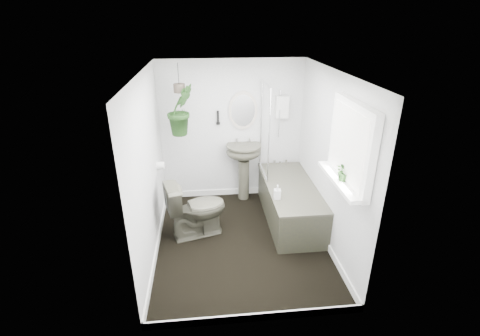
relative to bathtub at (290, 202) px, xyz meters
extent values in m
cube|color=black|center=(-0.80, -0.50, -0.30)|extent=(2.30, 2.80, 0.02)
cube|color=white|center=(-0.80, -0.50, 2.02)|extent=(2.30, 2.80, 0.02)
cube|color=silver|center=(-0.80, 0.91, 0.86)|extent=(2.30, 0.02, 2.30)
cube|color=silver|center=(-0.80, -1.91, 0.86)|extent=(2.30, 0.02, 2.30)
cube|color=silver|center=(-1.96, -0.50, 0.86)|extent=(0.02, 2.80, 2.30)
cube|color=silver|center=(0.36, -0.50, 0.86)|extent=(0.02, 2.80, 2.30)
cube|color=white|center=(-0.80, -0.50, -0.24)|extent=(2.30, 2.80, 0.10)
cube|color=white|center=(0.00, 0.84, 1.26)|extent=(0.20, 0.10, 0.35)
ellipsoid|color=beige|center=(-0.62, 0.87, 1.21)|extent=(0.46, 0.03, 0.62)
cylinder|color=black|center=(-1.02, 0.86, 1.11)|extent=(0.04, 0.04, 0.22)
cylinder|color=white|center=(-1.90, 0.20, 0.61)|extent=(0.11, 0.11, 0.11)
cube|color=white|center=(0.29, -1.20, 1.36)|extent=(0.08, 1.00, 0.90)
cube|color=white|center=(0.22, -1.20, 0.94)|extent=(0.18, 1.00, 0.04)
cube|color=white|center=(0.24, -1.20, 1.36)|extent=(0.01, 0.86, 0.76)
imported|color=#454438|center=(-1.40, -0.25, 0.13)|extent=(0.91, 0.67, 0.83)
imported|color=black|center=(0.24, -1.24, 1.07)|extent=(0.22, 0.19, 0.22)
imported|color=black|center=(-1.57, 0.45, 1.36)|extent=(0.52, 0.49, 0.74)
imported|color=black|center=(-0.29, -0.38, 0.39)|extent=(0.10, 0.10, 0.20)
cylinder|color=#41382F|center=(-1.57, 0.45, 1.67)|extent=(0.16, 0.16, 0.12)
camera|label=1|loc=(-1.24, -4.50, 2.61)|focal=26.00mm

